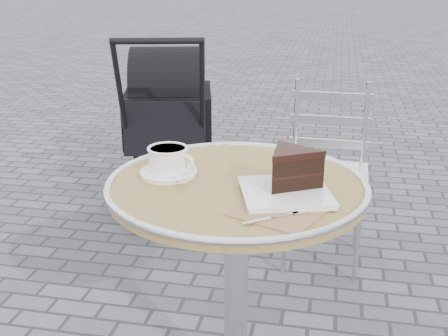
% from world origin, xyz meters
% --- Properties ---
extents(cafe_table, '(0.72, 0.72, 0.74)m').
position_xyz_m(cafe_table, '(0.00, 0.00, 0.57)').
color(cafe_table, silver).
rests_on(cafe_table, ground).
extents(cappuccino_set, '(0.16, 0.17, 0.08)m').
position_xyz_m(cappuccino_set, '(-0.20, 0.02, 0.77)').
color(cappuccino_set, white).
rests_on(cappuccino_set, cafe_table).
extents(cake_plate_set, '(0.27, 0.36, 0.12)m').
position_xyz_m(cake_plate_set, '(0.15, -0.05, 0.79)').
color(cake_plate_set, '#946C51').
rests_on(cake_plate_set, cafe_table).
extents(bistro_chair, '(0.37, 0.37, 0.81)m').
position_xyz_m(bistro_chair, '(0.23, 1.04, 0.50)').
color(bistro_chair, silver).
rests_on(bistro_chair, ground).
extents(baby_stroller, '(0.65, 1.03, 1.00)m').
position_xyz_m(baby_stroller, '(-0.66, 1.52, 0.45)').
color(baby_stroller, black).
rests_on(baby_stroller, ground).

